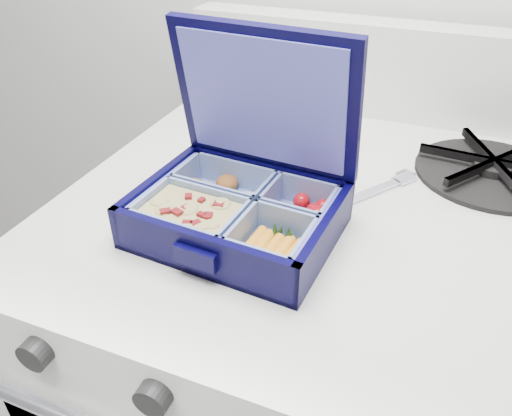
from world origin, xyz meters
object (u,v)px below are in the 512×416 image
at_px(bento_box, 237,214).
at_px(fork, 357,198).
at_px(burner_grate, 493,166).
at_px(stove, 307,415).

distance_m(bento_box, fork, 0.16).
distance_m(bento_box, burner_grate, 0.36).
xyz_separation_m(stove, fork, (0.04, -0.00, 0.47)).
bearing_deg(burner_grate, fork, -140.61).
xyz_separation_m(stove, bento_box, (-0.07, -0.12, 0.49)).
bearing_deg(bento_box, stove, 63.00).
bearing_deg(stove, fork, -1.84).
bearing_deg(stove, bento_box, -121.29).
height_order(bento_box, fork, bento_box).
bearing_deg(burner_grate, bento_box, -137.16).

